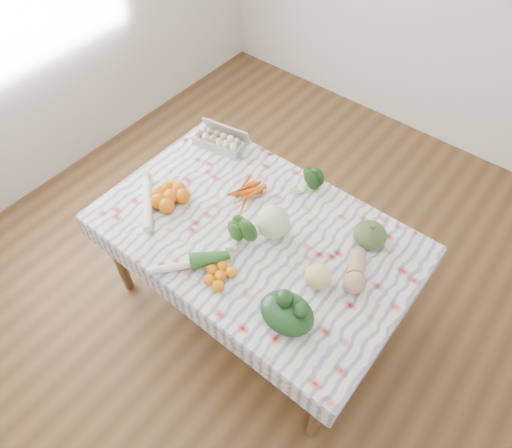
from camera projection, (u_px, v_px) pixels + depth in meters
name	position (u px, v px, depth m)	size (l,w,h in m)	color
ground	(256.00, 301.00, 3.00)	(4.50, 4.50, 0.00)	#50341B
dining_table	(256.00, 240.00, 2.46)	(1.60, 1.00, 0.75)	brown
tablecloth	(256.00, 232.00, 2.40)	(1.66, 1.06, 0.01)	white
egg_carton	(218.00, 142.00, 2.77)	(0.31, 0.13, 0.08)	#A8A8A3
carrot_bunch	(244.00, 195.00, 2.53)	(0.21, 0.19, 0.04)	#D04806
kale_bunch	(308.00, 182.00, 2.54)	(0.14, 0.12, 0.12)	#143510
kabocha_squash	(370.00, 235.00, 2.31)	(0.17, 0.17, 0.11)	#40572C
cabbage	(273.00, 222.00, 2.32)	(0.18, 0.18, 0.18)	#BEDF97
butternut_squash	(356.00, 271.00, 2.18)	(0.11, 0.23, 0.11)	tan
orange_cluster	(170.00, 197.00, 2.49)	(0.27, 0.27, 0.09)	orange
broccoli	(234.00, 240.00, 2.30)	(0.14, 0.14, 0.11)	#204B18
mandarin_cluster	(220.00, 275.00, 2.19)	(0.19, 0.19, 0.06)	orange
grapefruit	(318.00, 276.00, 2.15)	(0.13, 0.13, 0.13)	#DFD37B
spinach_bag	(287.00, 313.00, 2.04)	(0.26, 0.21, 0.11)	black
daikon	(148.00, 205.00, 2.48)	(0.05, 0.05, 0.36)	silver
leek	(188.00, 264.00, 2.24)	(0.04, 0.04, 0.39)	silver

